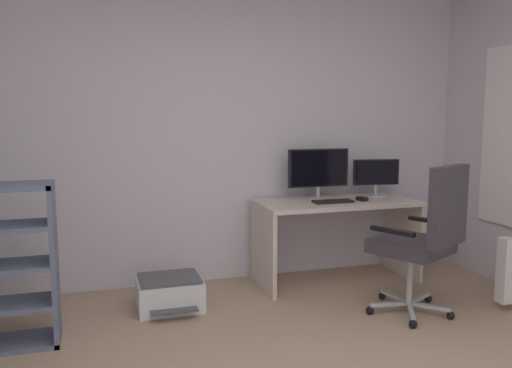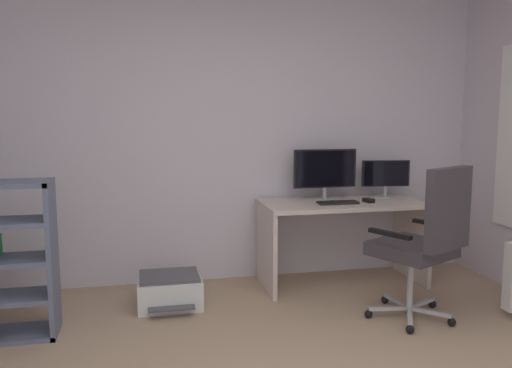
{
  "view_description": "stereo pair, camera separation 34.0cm",
  "coord_description": "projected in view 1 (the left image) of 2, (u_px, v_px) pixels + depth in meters",
  "views": [
    {
      "loc": [
        -1.03,
        -1.96,
        1.48
      ],
      "look_at": [
        0.16,
        1.86,
        0.94
      ],
      "focal_mm": 37.01,
      "sensor_mm": 36.0,
      "label": 1
    },
    {
      "loc": [
        -0.7,
        -2.05,
        1.48
      ],
      "look_at": [
        0.16,
        1.86,
        0.94
      ],
      "focal_mm": 37.01,
      "sensor_mm": 36.0,
      "label": 2
    }
  ],
  "objects": [
    {
      "name": "wall_back",
      "position": [
        215.0,
        129.0,
        4.61
      ],
      "size": [
        4.68,
        0.1,
        2.68
      ],
      "primitive_type": "cube",
      "color": "silver",
      "rests_on": "ground"
    },
    {
      "name": "desk",
      "position": [
        336.0,
        222.0,
        4.62
      ],
      "size": [
        1.38,
        0.65,
        0.72
      ],
      "color": "beige",
      "rests_on": "ground"
    },
    {
      "name": "monitor_main",
      "position": [
        318.0,
        170.0,
        4.65
      ],
      "size": [
        0.56,
        0.18,
        0.44
      ],
      "color": "#B2B5B7",
      "rests_on": "desk"
    },
    {
      "name": "monitor_secondary",
      "position": [
        376.0,
        174.0,
        4.83
      ],
      "size": [
        0.43,
        0.18,
        0.34
      ],
      "color": "#B2B5B7",
      "rests_on": "desk"
    },
    {
      "name": "keyboard",
      "position": [
        333.0,
        201.0,
        4.48
      ],
      "size": [
        0.34,
        0.13,
        0.02
      ],
      "primitive_type": "cube",
      "rotation": [
        0.0,
        0.0,
        -0.01
      ],
      "color": "black",
      "rests_on": "desk"
    },
    {
      "name": "computer_mouse",
      "position": [
        362.0,
        199.0,
        4.57
      ],
      "size": [
        0.08,
        0.11,
        0.03
      ],
      "primitive_type": "cube",
      "rotation": [
        0.0,
        0.0,
        0.26
      ],
      "color": "black",
      "rests_on": "desk"
    },
    {
      "name": "office_chair",
      "position": [
        425.0,
        234.0,
        3.79
      ],
      "size": [
        0.67,
        0.7,
        1.12
      ],
      "color": "#B7BABC",
      "rests_on": "ground"
    },
    {
      "name": "printer",
      "position": [
        170.0,
        293.0,
        4.01
      ],
      "size": [
        0.49,
        0.49,
        0.25
      ],
      "color": "silver",
      "rests_on": "ground"
    }
  ]
}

